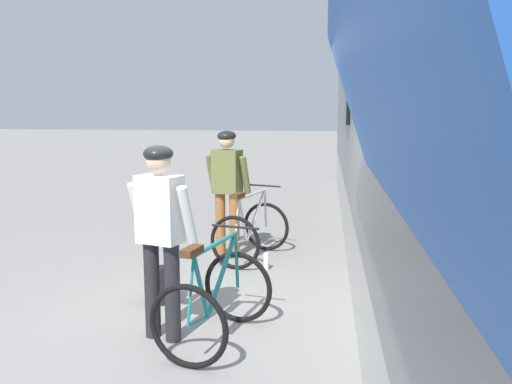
{
  "coord_description": "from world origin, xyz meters",
  "views": [
    {
      "loc": [
        1.06,
        -4.92,
        2.11
      ],
      "look_at": [
        0.22,
        1.59,
        1.05
      ],
      "focal_mm": 37.97,
      "sensor_mm": 36.0,
      "label": 1
    }
  ],
  "objects_px": {
    "bicycle_far_silver": "(251,231)",
    "water_bottle_near_the_bikes": "(266,262)",
    "backpack_on_platform": "(159,285)",
    "bicycle_near_teal": "(215,300)",
    "cyclist_far_in_olive": "(227,182)",
    "water_bottle_by_the_backpack": "(176,294)",
    "cyclist_near_in_white": "(161,225)"
  },
  "relations": [
    {
      "from": "cyclist_far_in_olive",
      "to": "water_bottle_near_the_bikes",
      "type": "bearing_deg",
      "value": -43.97
    },
    {
      "from": "cyclist_far_in_olive",
      "to": "bicycle_far_silver",
      "type": "relative_size",
      "value": 1.43
    },
    {
      "from": "bicycle_far_silver",
      "to": "backpack_on_platform",
      "type": "distance_m",
      "value": 1.95
    },
    {
      "from": "cyclist_near_in_white",
      "to": "cyclist_far_in_olive",
      "type": "xyz_separation_m",
      "value": [
        0.09,
        2.76,
        0.0
      ]
    },
    {
      "from": "cyclist_near_in_white",
      "to": "bicycle_far_silver",
      "type": "bearing_deg",
      "value": 80.41
    },
    {
      "from": "bicycle_near_teal",
      "to": "water_bottle_by_the_backpack",
      "type": "xyz_separation_m",
      "value": [
        -0.61,
        0.88,
        -0.29
      ]
    },
    {
      "from": "water_bottle_by_the_backpack",
      "to": "bicycle_far_silver",
      "type": "bearing_deg",
      "value": 72.75
    },
    {
      "from": "bicycle_far_silver",
      "to": "water_bottle_near_the_bikes",
      "type": "bearing_deg",
      "value": -60.89
    },
    {
      "from": "water_bottle_near_the_bikes",
      "to": "bicycle_far_silver",
      "type": "bearing_deg",
      "value": 119.11
    },
    {
      "from": "water_bottle_near_the_bikes",
      "to": "water_bottle_by_the_backpack",
      "type": "relative_size",
      "value": 0.99
    },
    {
      "from": "cyclist_near_in_white",
      "to": "water_bottle_by_the_backpack",
      "type": "xyz_separation_m",
      "value": [
        -0.12,
        0.83,
        -0.94
      ]
    },
    {
      "from": "cyclist_near_in_white",
      "to": "bicycle_far_silver",
      "type": "xyz_separation_m",
      "value": [
        0.45,
        2.64,
        -0.65
      ]
    },
    {
      "from": "cyclist_near_in_white",
      "to": "backpack_on_platform",
      "type": "bearing_deg",
      "value": 109.59
    },
    {
      "from": "bicycle_far_silver",
      "to": "water_bottle_near_the_bikes",
      "type": "xyz_separation_m",
      "value": [
        0.26,
        -0.46,
        -0.29
      ]
    },
    {
      "from": "bicycle_far_silver",
      "to": "backpack_on_platform",
      "type": "xyz_separation_m",
      "value": [
        -0.75,
        -1.79,
        -0.2
      ]
    },
    {
      "from": "bicycle_near_teal",
      "to": "bicycle_far_silver",
      "type": "bearing_deg",
      "value": 90.98
    },
    {
      "from": "bicycle_near_teal",
      "to": "cyclist_far_in_olive",
      "type": "bearing_deg",
      "value": 98.08
    },
    {
      "from": "water_bottle_near_the_bikes",
      "to": "cyclist_near_in_white",
      "type": "bearing_deg",
      "value": -107.86
    },
    {
      "from": "cyclist_near_in_white",
      "to": "backpack_on_platform",
      "type": "relative_size",
      "value": 4.4
    },
    {
      "from": "bicycle_far_silver",
      "to": "water_bottle_by_the_backpack",
      "type": "xyz_separation_m",
      "value": [
        -0.56,
        -1.81,
        -0.29
      ]
    },
    {
      "from": "cyclist_near_in_white",
      "to": "water_bottle_near_the_bikes",
      "type": "xyz_separation_m",
      "value": [
        0.7,
        2.18,
        -0.94
      ]
    },
    {
      "from": "water_bottle_near_the_bikes",
      "to": "backpack_on_platform",
      "type": "bearing_deg",
      "value": -127.08
    },
    {
      "from": "cyclist_near_in_white",
      "to": "bicycle_near_teal",
      "type": "distance_m",
      "value": 0.82
    },
    {
      "from": "bicycle_far_silver",
      "to": "backpack_on_platform",
      "type": "height_order",
      "value": "bicycle_far_silver"
    },
    {
      "from": "cyclist_near_in_white",
      "to": "cyclist_far_in_olive",
      "type": "distance_m",
      "value": 2.77
    },
    {
      "from": "bicycle_far_silver",
      "to": "cyclist_near_in_white",
      "type": "bearing_deg",
      "value": -99.59
    },
    {
      "from": "backpack_on_platform",
      "to": "water_bottle_near_the_bikes",
      "type": "bearing_deg",
      "value": 38.75
    },
    {
      "from": "bicycle_far_silver",
      "to": "water_bottle_by_the_backpack",
      "type": "bearing_deg",
      "value": -107.25
    },
    {
      "from": "cyclist_far_in_olive",
      "to": "water_bottle_near_the_bikes",
      "type": "xyz_separation_m",
      "value": [
        0.61,
        -0.59,
        -0.94
      ]
    },
    {
      "from": "bicycle_far_silver",
      "to": "backpack_on_platform",
      "type": "relative_size",
      "value": 3.08
    },
    {
      "from": "cyclist_far_in_olive",
      "to": "bicycle_far_silver",
      "type": "bearing_deg",
      "value": -19.92
    },
    {
      "from": "backpack_on_platform",
      "to": "water_bottle_near_the_bikes",
      "type": "distance_m",
      "value": 1.67
    }
  ]
}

